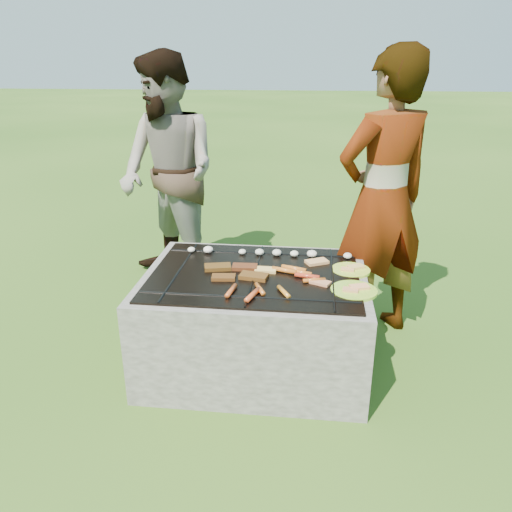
# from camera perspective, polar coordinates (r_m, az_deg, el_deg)

# --- Properties ---
(lawn) EXTENTS (60.00, 60.00, 0.00)m
(lawn) POSITION_cam_1_polar(r_m,az_deg,el_deg) (3.21, -0.10, -12.03)
(lawn) COLOR #274C13
(lawn) RESTS_ON ground
(fire_pit) EXTENTS (1.30, 1.00, 0.62)m
(fire_pit) POSITION_cam_1_polar(r_m,az_deg,el_deg) (3.07, -0.11, -7.63)
(fire_pit) COLOR #A79E94
(fire_pit) RESTS_ON ground
(mushrooms) EXTENTS (1.05, 0.06, 0.05)m
(mushrooms) POSITION_cam_1_polar(r_m,az_deg,el_deg) (3.18, 1.51, 0.42)
(mushrooms) COLOR silver
(mushrooms) RESTS_ON fire_pit
(pork_slabs) EXTENTS (0.40, 0.25, 0.02)m
(pork_slabs) POSITION_cam_1_polar(r_m,az_deg,el_deg) (2.92, -2.32, -1.78)
(pork_slabs) COLOR brown
(pork_slabs) RESTS_ON fire_pit
(sausages) EXTENTS (0.53, 0.49, 0.03)m
(sausages) POSITION_cam_1_polar(r_m,az_deg,el_deg) (2.79, 2.79, -2.84)
(sausages) COLOR orange
(sausages) RESTS_ON fire_pit
(bread_on_grate) EXTENTS (0.45, 0.42, 0.02)m
(bread_on_grate) POSITION_cam_1_polar(r_m,az_deg,el_deg) (2.96, 5.05, -1.51)
(bread_on_grate) COLOR #EDDB79
(bread_on_grate) RESTS_ON fire_pit
(plate_far) EXTENTS (0.28, 0.28, 0.03)m
(plate_far) POSITION_cam_1_polar(r_m,az_deg,el_deg) (3.02, 10.80, -1.56)
(plate_far) COLOR yellow
(plate_far) RESTS_ON fire_pit
(plate_near) EXTENTS (0.25, 0.25, 0.03)m
(plate_near) POSITION_cam_1_polar(r_m,az_deg,el_deg) (2.76, 11.16, -3.87)
(plate_near) COLOR #D2F139
(plate_near) RESTS_ON fire_pit
(cook) EXTENTS (0.82, 0.73, 1.87)m
(cook) POSITION_cam_1_polar(r_m,az_deg,el_deg) (3.31, 14.31, 6.17)
(cook) COLOR gray
(cook) RESTS_ON ground
(bystander) EXTENTS (1.14, 1.11, 1.86)m
(bystander) POSITION_cam_1_polar(r_m,az_deg,el_deg) (4.09, -9.96, 9.25)
(bystander) COLOR gray
(bystander) RESTS_ON ground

